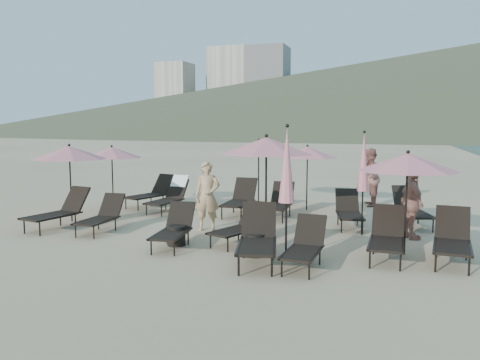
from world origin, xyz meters
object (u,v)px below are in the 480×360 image
(beachgoer_b, at_px, (369,177))
(lounger_10, at_px, (349,210))
(lounger_5, at_px, (387,236))
(umbrella_open_3, at_px, (259,146))
(lounger_8, at_px, (240,199))
(umbrella_closed_0, at_px, (287,166))
(lounger_3, at_px, (240,225))
(umbrella_open_2, at_px, (408,162))
(lounger_4, at_px, (258,237))
(umbrella_open_5, at_px, (112,153))
(umbrella_open_1, at_px, (266,146))
(lounger_1, at_px, (101,215))
(lounger_12, at_px, (452,239))
(umbrella_open_0, at_px, (69,153))
(side_table_0, at_px, (176,236))
(lounger_9, at_px, (279,202))
(lounger_6, at_px, (151,192))
(lounger_13, at_px, (305,245))
(beachgoer_a, at_px, (207,196))
(umbrella_closed_1, at_px, (364,163))
(side_table_1, at_px, (255,245))
(lounger_0, at_px, (59,210))
(lounger_11, at_px, (412,208))
(umbrella_open_4, at_px, (307,152))
(lounger_2, at_px, (174,228))
(beachgoer_c, at_px, (412,204))
(lounger_7, at_px, (170,195))

(beachgoer_b, bearing_deg, lounger_10, -12.61)
(lounger_5, relative_size, umbrella_open_3, 0.76)
(lounger_8, relative_size, umbrella_closed_0, 0.70)
(lounger_3, relative_size, lounger_10, 0.96)
(umbrella_open_2, bearing_deg, beachgoer_b, 100.72)
(lounger_3, height_order, umbrella_open_3, umbrella_open_3)
(lounger_4, distance_m, umbrella_open_5, 7.44)
(umbrella_open_1, bearing_deg, lounger_1, -165.54)
(lounger_10, relative_size, lounger_12, 0.97)
(lounger_10, distance_m, umbrella_open_5, 7.44)
(umbrella_open_0, distance_m, umbrella_open_2, 8.66)
(lounger_4, height_order, side_table_0, lounger_4)
(lounger_9, bearing_deg, lounger_6, 171.26)
(beachgoer_b, bearing_deg, lounger_4, -20.11)
(lounger_13, xyz_separation_m, beachgoer_a, (-2.93, 2.31, 0.46))
(umbrella_closed_1, relative_size, side_table_1, 5.46)
(lounger_0, relative_size, beachgoer_b, 0.96)
(lounger_11, xyz_separation_m, umbrella_open_4, (-3.07, 1.52, 1.35))
(umbrella_closed_1, bearing_deg, lounger_11, 54.17)
(lounger_6, relative_size, umbrella_closed_1, 0.76)
(lounger_3, distance_m, lounger_11, 4.88)
(lounger_6, height_order, umbrella_open_0, umbrella_open_0)
(lounger_2, height_order, lounger_13, lounger_2)
(lounger_8, relative_size, umbrella_closed_1, 0.74)
(lounger_3, relative_size, lounger_6, 0.87)
(lounger_0, relative_size, lounger_8, 1.00)
(lounger_2, relative_size, lounger_5, 0.96)
(lounger_5, bearing_deg, lounger_13, -142.50)
(umbrella_closed_1, bearing_deg, lounger_0, -166.40)
(side_table_0, relative_size, beachgoer_c, 0.26)
(lounger_9, relative_size, lounger_13, 1.12)
(lounger_13, relative_size, umbrella_open_5, 0.75)
(umbrella_open_0, height_order, umbrella_open_2, umbrella_open_0)
(lounger_11, relative_size, umbrella_open_5, 0.90)
(umbrella_open_3, bearing_deg, lounger_10, -40.36)
(lounger_2, bearing_deg, side_table_0, 84.89)
(umbrella_open_4, bearing_deg, lounger_1, -130.48)
(lounger_0, relative_size, lounger_10, 1.08)
(lounger_7, relative_size, beachgoer_b, 0.92)
(lounger_6, distance_m, lounger_12, 9.48)
(lounger_5, bearing_deg, side_table_0, -174.61)
(lounger_1, xyz_separation_m, lounger_12, (7.89, -0.03, 0.04))
(lounger_5, relative_size, beachgoer_b, 0.88)
(lounger_12, distance_m, side_table_0, 5.57)
(umbrella_closed_0, height_order, umbrella_closed_1, umbrella_closed_0)
(lounger_6, relative_size, umbrella_closed_0, 0.72)
(umbrella_open_0, bearing_deg, lounger_12, -5.45)
(lounger_3, height_order, lounger_10, lounger_10)
(lounger_7, distance_m, umbrella_open_5, 2.27)
(beachgoer_a, bearing_deg, umbrella_closed_1, -7.52)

